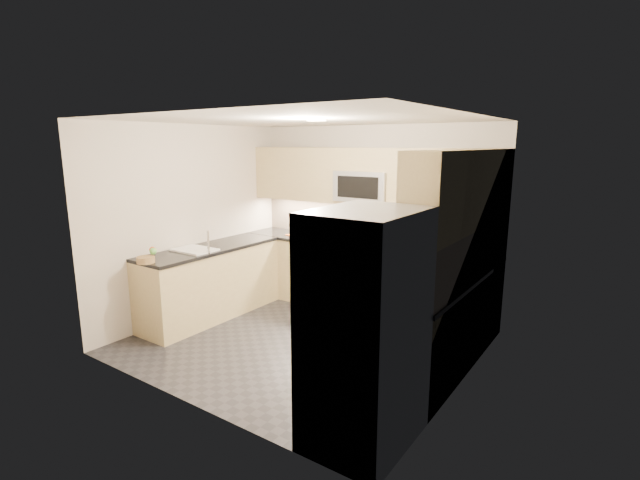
{
  "coord_description": "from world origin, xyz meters",
  "views": [
    {
      "loc": [
        3.01,
        -4.0,
        2.25
      ],
      "look_at": [
        0.0,
        0.35,
        1.15
      ],
      "focal_mm": 26.0,
      "sensor_mm": 36.0,
      "label": 1
    }
  ],
  "objects_px": {
    "refrigerator": "(365,329)",
    "cutting_board": "(300,235)",
    "microwave": "(365,186)",
    "gas_range": "(359,279)",
    "utensil_bowl": "(488,254)",
    "fruit_basket": "(146,260)"
  },
  "relations": [
    {
      "from": "gas_range",
      "to": "refrigerator",
      "type": "distance_m",
      "value": 2.86
    },
    {
      "from": "fruit_basket",
      "to": "microwave",
      "type": "bearing_deg",
      "value": 58.34
    },
    {
      "from": "cutting_board",
      "to": "gas_range",
      "type": "bearing_deg",
      "value": 1.11
    },
    {
      "from": "refrigerator",
      "to": "cutting_board",
      "type": "relative_size",
      "value": 4.89
    },
    {
      "from": "microwave",
      "to": "cutting_board",
      "type": "height_order",
      "value": "microwave"
    },
    {
      "from": "refrigerator",
      "to": "fruit_basket",
      "type": "height_order",
      "value": "refrigerator"
    },
    {
      "from": "gas_range",
      "to": "utensil_bowl",
      "type": "distance_m",
      "value": 1.75
    },
    {
      "from": "microwave",
      "to": "refrigerator",
      "type": "height_order",
      "value": "microwave"
    },
    {
      "from": "refrigerator",
      "to": "cutting_board",
      "type": "height_order",
      "value": "refrigerator"
    },
    {
      "from": "cutting_board",
      "to": "refrigerator",
      "type": "bearing_deg",
      "value": -44.69
    },
    {
      "from": "utensil_bowl",
      "to": "cutting_board",
      "type": "relative_size",
      "value": 0.66
    },
    {
      "from": "refrigerator",
      "to": "fruit_basket",
      "type": "relative_size",
      "value": 9.13
    },
    {
      "from": "gas_range",
      "to": "microwave",
      "type": "distance_m",
      "value": 1.25
    },
    {
      "from": "cutting_board",
      "to": "microwave",
      "type": "bearing_deg",
      "value": 8.35
    },
    {
      "from": "gas_range",
      "to": "cutting_board",
      "type": "height_order",
      "value": "cutting_board"
    },
    {
      "from": "utensil_bowl",
      "to": "cutting_board",
      "type": "distance_m",
      "value": 2.64
    },
    {
      "from": "microwave",
      "to": "fruit_basket",
      "type": "relative_size",
      "value": 3.85
    },
    {
      "from": "gas_range",
      "to": "cutting_board",
      "type": "bearing_deg",
      "value": -178.89
    },
    {
      "from": "microwave",
      "to": "fruit_basket",
      "type": "distance_m",
      "value": 2.88
    },
    {
      "from": "gas_range",
      "to": "refrigerator",
      "type": "bearing_deg",
      "value": -59.12
    },
    {
      "from": "gas_range",
      "to": "refrigerator",
      "type": "xyz_separation_m",
      "value": [
        1.45,
        -2.43,
        0.45
      ]
    },
    {
      "from": "utensil_bowl",
      "to": "fruit_basket",
      "type": "relative_size",
      "value": 1.23
    }
  ]
}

